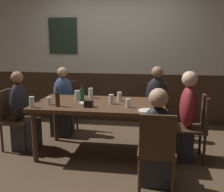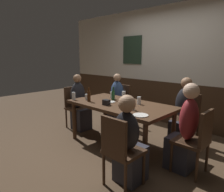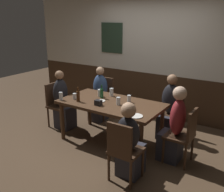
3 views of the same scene
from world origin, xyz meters
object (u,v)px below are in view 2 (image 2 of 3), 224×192
Objects in this scene: chair_head_east at (197,139)px; pint_glass_pale at (124,96)px; tumbler_water at (127,102)px; chair_left_far at (121,102)px; person_left_far at (116,104)px; beer_glass_half at (74,97)px; person_head_east at (185,134)px; plate_white_large at (140,115)px; chair_right_far at (187,116)px; highball_clear at (87,97)px; condiment_caddy at (106,102)px; beer_glass_tall at (112,96)px; beer_bottle_brown at (89,96)px; dining_table at (120,108)px; pint_glass_amber at (139,101)px; chair_right_near at (120,148)px; person_head_west at (80,107)px; chair_head_west at (75,105)px; plate_white_small at (111,102)px; person_right_near at (129,146)px; person_right_far at (183,117)px; beer_bottle_green at (113,95)px; tumbler_short at (133,107)px.

chair_head_east is 5.94× the size of pint_glass_pale.
chair_left_far is at bearing 135.79° from tumbler_water.
person_left_far reaches higher than beer_glass_half.
plate_white_large is (-0.48, -0.34, 0.23)m from person_head_east.
chair_right_far is 1.26m from plate_white_large.
highball_clear reaches higher than condiment_caddy.
beer_glass_half is at bearing -128.74° from beer_glass_tall.
beer_glass_half is 0.92m from pint_glass_pale.
chair_left_far is at bearing 103.58° from beer_bottle_brown.
dining_table is at bearing 17.44° from highball_clear.
pint_glass_amber is (-1.05, 0.17, 0.30)m from chair_head_east.
chair_head_east is (0.52, 0.89, 0.00)m from chair_right_near.
person_head_west is 0.59m from beer_glass_half.
chair_right_near is 2.26m from person_left_far.
chair_head_west is at bearing 180.00° from person_head_west.
plate_white_large is (1.03, -0.52, -0.05)m from beer_glass_tall.
plate_white_small is (0.60, -0.94, 0.25)m from chair_left_far.
pint_glass_amber is 0.88m from beer_bottle_brown.
highball_clear is at bearing -81.60° from person_left_far.
dining_table is 1.09m from person_right_near.
plate_white_small is (0.01, -0.36, -0.06)m from pint_glass_pale.
chair_left_far is (-1.57, 1.79, 0.00)m from chair_right_near.
condiment_caddy is (-0.10, -0.24, 0.12)m from dining_table.
person_right_far is 1.73m from highball_clear.
beer_bottle_green reaches higher than chair_head_east.
beer_glass_half is at bearing -91.42° from person_left_far.
chair_head_east is at bearing 59.65° from chair_right_near.
person_right_near is at bearing -48.48° from tumbler_water.
tumbler_water is at bearing -18.45° from beer_bottle_green.
condiment_caddy is at bearing -170.24° from chair_head_east.
beer_glass_tall is at bearing 173.87° from chair_head_east.
pint_glass_pale reaches higher than pint_glass_amber.
pint_glass_amber reaches higher than dining_table.
plate_white_small is at bearing 167.04° from tumbler_short.
chair_head_east is at bearing 11.73° from tumbler_short.
condiment_caddy is (1.21, -0.24, 0.29)m from chair_head_west.
person_right_far is 4.91× the size of beer_bottle_green.
plate_white_large is at bearing -5.85° from highball_clear.
person_left_far reaches higher than chair_right_far.
chair_head_east is 2.17m from beer_glass_half.
beer_bottle_green is at bearing 141.55° from person_right_near.
beer_bottle_brown reaches higher than pint_glass_pale.
tumbler_short is (0.61, -0.50, -0.01)m from pint_glass_pale.
beer_bottle_brown is at bearing -160.91° from tumbler_water.
chair_head_east is 1.00× the size of chair_right_far.
tumbler_short is at bearing 6.22° from condiment_caddy.
beer_bottle_green is (0.51, -0.62, 0.35)m from person_left_far.
person_head_west is 0.62m from highball_clear.
chair_right_far is 3.45× the size of beer_bottle_brown.
tumbler_short is (0.24, -0.15, -0.01)m from tumbler_water.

